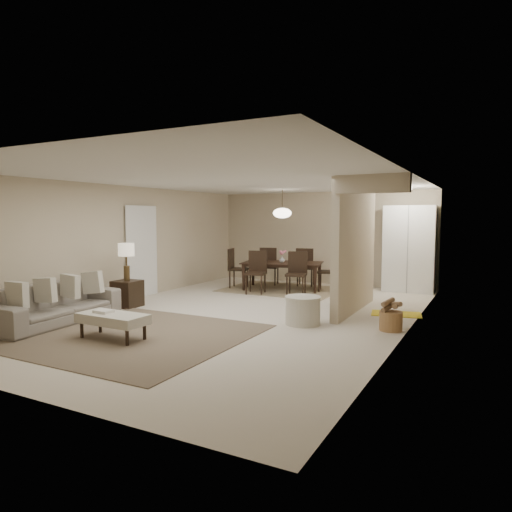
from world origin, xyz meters
The scene contains 22 objects.
floor centered at (0.00, 0.00, 0.00)m, with size 9.00×9.00×0.00m, color beige.
ceiling centered at (0.00, 0.00, 2.50)m, with size 9.00×9.00×0.00m, color white.
back_wall centered at (0.00, 4.50, 1.25)m, with size 6.00×6.00×0.00m, color #BEAD8F.
left_wall centered at (-3.00, 0.00, 1.25)m, with size 9.00×9.00×0.00m, color #BEAD8F.
right_wall centered at (3.00, 0.00, 1.25)m, with size 9.00×9.00×0.00m, color #BEAD8F.
partition centered at (1.80, 1.25, 1.25)m, with size 0.15×2.50×2.50m, color #BEAD8F.
doorway centered at (-2.97, 0.60, 1.02)m, with size 0.04×0.90×2.04m, color black.
pantry_cabinet centered at (2.35, 4.15, 1.05)m, with size 1.20×0.55×2.10m, color white.
flush_light centered at (2.30, 3.20, 2.46)m, with size 0.44×0.44×0.05m, color white.
living_rug centered at (-0.61, -2.16, 0.01)m, with size 3.20×3.20×0.01m, color brown.
sofa centered at (-2.45, -2.16, 0.34)m, with size 0.91×2.33×0.68m, color gray.
ottoman_bench centered at (-0.81, -2.46, 0.31)m, with size 1.09×0.51×0.39m.
side_table centered at (-2.40, -0.48, 0.27)m, with size 0.49×0.49×0.54m, color black.
table_lamp centered at (-2.40, -0.48, 1.10)m, with size 0.32×0.32×0.76m.
round_pouf centered at (1.34, -0.25, 0.24)m, with size 0.61×0.61×0.47m, color beige.
wicker_basket centered at (2.75, 0.00, 0.15)m, with size 0.36×0.36×0.31m, color brown.
dining_rug centered at (-0.52, 2.98, 0.01)m, with size 2.80×2.10×0.01m, color #7F6D4F.
dining_table centered at (-0.52, 2.98, 0.34)m, with size 1.96×1.09×0.69m, color black.
dining_chairs centered at (-0.52, 2.98, 0.51)m, with size 2.75×2.24×1.01m.
vase centered at (-0.52, 2.98, 0.76)m, with size 0.14×0.14×0.15m, color silver.
yellow_mat centered at (2.59, 1.31, 0.01)m, with size 0.90×0.55×0.01m, color yellow.
pendant_light centered at (-0.52, 2.98, 1.92)m, with size 0.46×0.46×0.71m.
Camera 1 is at (4.17, -7.38, 1.81)m, focal length 32.00 mm.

